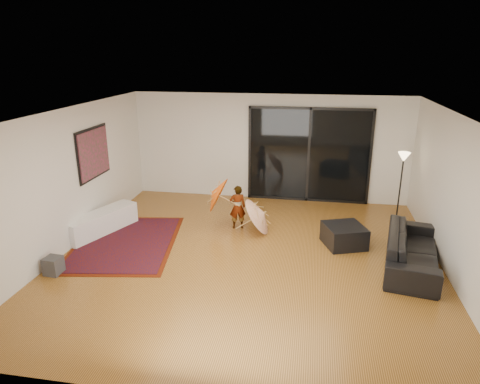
% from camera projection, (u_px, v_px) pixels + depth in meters
% --- Properties ---
extents(floor, '(7.00, 7.00, 0.00)m').
position_uv_depth(floor, '(248.00, 258.00, 8.04)').
color(floor, '#AD722F').
rests_on(floor, ground).
extents(ceiling, '(7.00, 7.00, 0.00)m').
position_uv_depth(ceiling, '(249.00, 114.00, 7.19)').
color(ceiling, white).
rests_on(ceiling, wall_back).
extents(wall_back, '(7.00, 0.00, 7.00)m').
position_uv_depth(wall_back, '(269.00, 148.00, 10.89)').
color(wall_back, silver).
rests_on(wall_back, floor).
extents(wall_front, '(7.00, 0.00, 7.00)m').
position_uv_depth(wall_front, '(196.00, 296.00, 4.34)').
color(wall_front, silver).
rests_on(wall_front, floor).
extents(wall_left, '(0.00, 7.00, 7.00)m').
position_uv_depth(wall_left, '(68.00, 180.00, 8.18)').
color(wall_left, silver).
rests_on(wall_left, floor).
extents(wall_right, '(0.00, 7.00, 7.00)m').
position_uv_depth(wall_right, '(458.00, 201.00, 7.05)').
color(wall_right, silver).
rests_on(wall_right, floor).
extents(sliding_door, '(3.06, 0.07, 2.40)m').
position_uv_depth(sliding_door, '(309.00, 155.00, 10.74)').
color(sliding_door, black).
rests_on(sliding_door, wall_back).
extents(painting, '(0.04, 1.28, 1.08)m').
position_uv_depth(painting, '(94.00, 153.00, 9.02)').
color(painting, black).
rests_on(painting, wall_left).
extents(media_console, '(1.02, 1.74, 0.47)m').
position_uv_depth(media_console, '(101.00, 222.00, 9.07)').
color(media_console, white).
rests_on(media_console, floor).
extents(speaker, '(0.29, 0.29, 0.31)m').
position_uv_depth(speaker, '(53.00, 266.00, 7.43)').
color(speaker, '#424244').
rests_on(speaker, floor).
extents(persian_rug, '(2.35, 3.00, 0.02)m').
position_uv_depth(persian_rug, '(126.00, 243.00, 8.66)').
color(persian_rug, '#581907').
rests_on(persian_rug, floor).
extents(sofa, '(1.26, 2.33, 0.64)m').
position_uv_depth(sofa, '(412.00, 250.00, 7.65)').
color(sofa, black).
rests_on(sofa, floor).
extents(ottoman, '(0.95, 0.95, 0.42)m').
position_uv_depth(ottoman, '(344.00, 235.00, 8.50)').
color(ottoman, black).
rests_on(ottoman, floor).
extents(floor_lamp, '(0.27, 0.27, 1.56)m').
position_uv_depth(floor_lamp, '(403.00, 167.00, 9.56)').
color(floor_lamp, black).
rests_on(floor_lamp, floor).
extents(child, '(0.41, 0.33, 0.97)m').
position_uv_depth(child, '(238.00, 207.00, 9.25)').
color(child, '#999999').
rests_on(child, floor).
extents(parasol_orange, '(0.51, 0.82, 0.86)m').
position_uv_depth(parasol_orange, '(212.00, 196.00, 9.22)').
color(parasol_orange, '#FF600D').
rests_on(parasol_orange, child).
extents(parasol_white, '(0.63, 0.84, 0.94)m').
position_uv_depth(parasol_white, '(264.00, 210.00, 9.01)').
color(parasol_white, white).
rests_on(parasol_white, floor).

